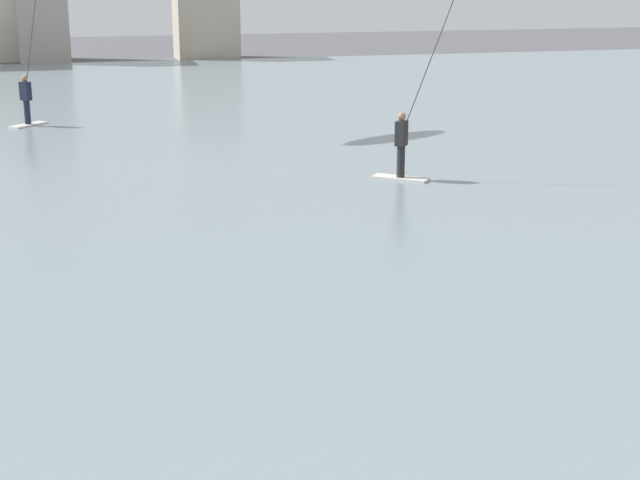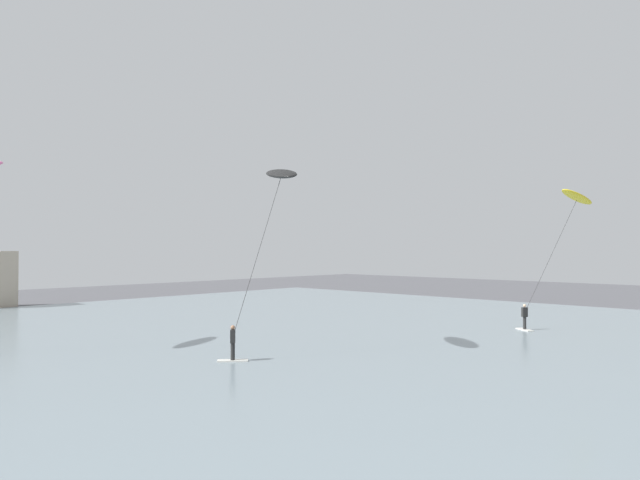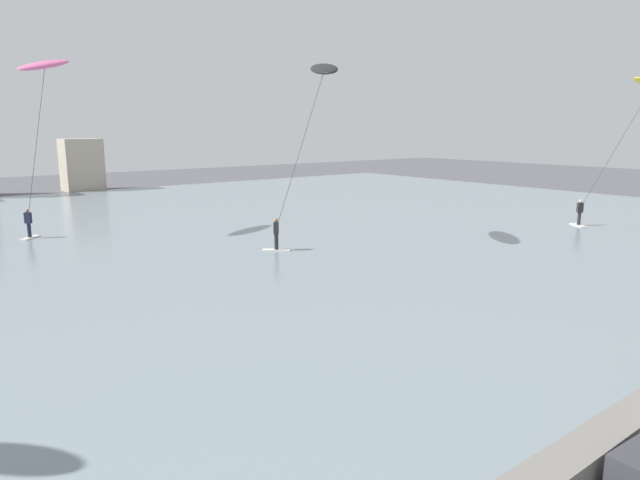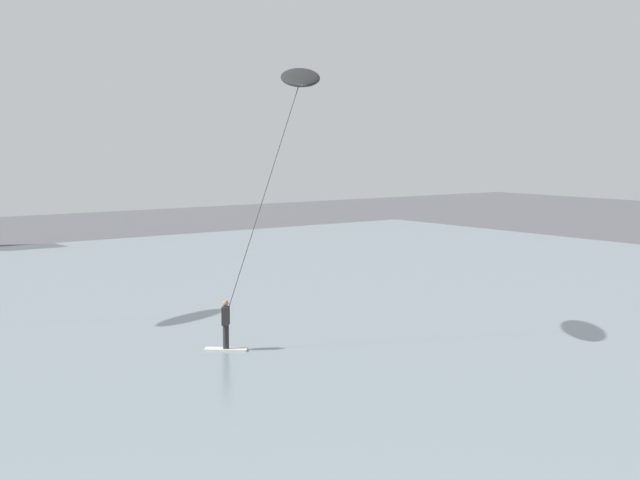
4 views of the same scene
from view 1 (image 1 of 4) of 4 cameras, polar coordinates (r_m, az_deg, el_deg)
water_bay at (r=29.78m, az=-8.78°, el=6.13°), size 84.00×52.00×0.10m
far_shore_buildings at (r=57.20m, az=-18.60°, el=13.30°), size 21.53×5.01×6.98m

